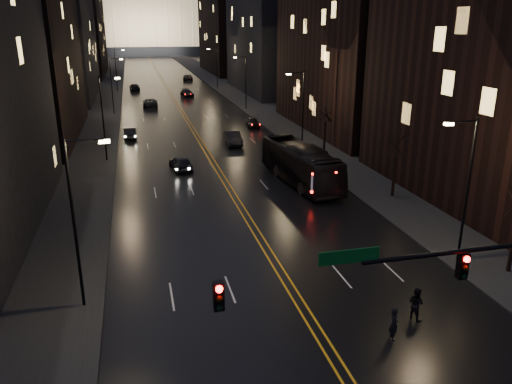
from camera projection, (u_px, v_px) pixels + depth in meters
road at (161, 77)px, 138.86m from camera, size 20.00×320.00×0.02m
sidewalk_left at (109, 78)px, 135.70m from camera, size 8.00×320.00×0.16m
sidewalk_right at (210, 76)px, 141.97m from camera, size 8.00×320.00×0.16m
center_line at (161, 77)px, 138.86m from camera, size 0.62×320.00×0.01m
building_left_mid at (14, 24)px, 59.71m from camera, size 12.00×30.00×28.00m
building_left_far at (59, 46)px, 95.98m from camera, size 12.00×34.00×20.00m
building_left_dist at (80, 32)px, 139.54m from camera, size 12.00×40.00×24.00m
building_right_near at (512, 51)px, 38.45m from camera, size 12.00×26.00×24.00m
building_right_mid at (269, 29)px, 104.42m from camera, size 12.00×34.00×26.00m
building_right_dist at (227, 35)px, 149.26m from camera, size 12.00×40.00×22.00m
capitol at (144, 17)px, 243.88m from camera, size 90.00×50.00×58.50m
streetlamp_right_near at (465, 184)px, 29.17m from camera, size 2.13×0.25×9.00m
streetlamp_left_near at (77, 216)px, 24.32m from camera, size 2.13×0.25×9.00m
streetlamp_right_mid at (301, 106)px, 56.79m from camera, size 2.13×0.25×9.00m
streetlamp_left_mid at (104, 114)px, 51.95m from camera, size 2.13×0.25×9.00m
streetlamp_right_far at (245, 79)px, 84.41m from camera, size 2.13×0.25×9.00m
streetlamp_left_far at (113, 83)px, 79.57m from camera, size 2.13×0.25×9.00m
streetlamp_right_dist at (216, 66)px, 112.04m from camera, size 2.13×0.25×9.00m
streetlamp_left_dist at (117, 68)px, 107.19m from camera, size 2.13×0.25×9.00m
tree_right_mid at (397, 145)px, 40.88m from camera, size 2.40×2.40×6.65m
tree_right_far at (326, 113)px, 55.62m from camera, size 2.40×2.40×6.65m
bus at (300, 164)px, 45.80m from camera, size 4.13×12.97×3.55m
oncoming_car_a at (181, 163)px, 49.99m from camera, size 2.36×4.61×1.50m
oncoming_car_b at (130, 133)px, 63.91m from camera, size 1.57×4.38×1.44m
oncoming_car_c at (150, 103)px, 88.45m from camera, size 2.62×5.47×1.51m
oncoming_car_d at (135, 87)px, 110.51m from camera, size 2.39×5.23×1.48m
receding_car_a at (233, 138)px, 60.58m from camera, size 1.84×4.94×1.62m
receding_car_b at (252, 122)px, 71.06m from camera, size 1.99×4.23×1.40m
receding_car_c at (187, 93)px, 100.90m from camera, size 2.60×5.20×1.45m
receding_car_d at (188, 78)px, 130.21m from camera, size 2.86×5.48×1.47m
pedestrian_a at (394, 324)px, 23.02m from camera, size 0.47×0.65×1.64m
pedestrian_b at (416, 303)px, 24.63m from camera, size 0.77×0.95×1.71m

